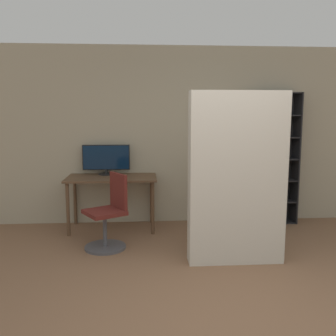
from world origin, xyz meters
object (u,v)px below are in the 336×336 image
at_px(monitor, 106,159).
at_px(bookshelf, 268,162).
at_px(mattress_near, 237,179).
at_px(office_chair, 109,218).

xyz_separation_m(monitor, bookshelf, (2.48, 0.00, -0.07)).
bearing_deg(mattress_near, office_chair, 159.49).
bearing_deg(office_chair, bookshelf, 22.81).
relative_size(office_chair, bookshelf, 0.47).
distance_m(bookshelf, mattress_near, 1.79).
bearing_deg(bookshelf, mattress_near, -119.64).
xyz_separation_m(monitor, office_chair, (0.11, -1.00, -0.63)).
bearing_deg(monitor, bookshelf, 0.03).
height_order(office_chair, bookshelf, bookshelf).
relative_size(office_chair, mattress_near, 0.49).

